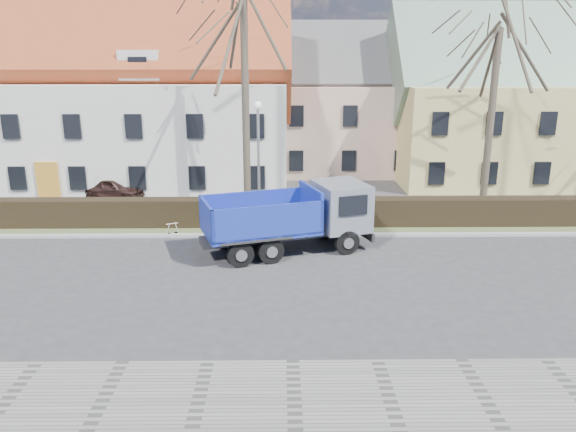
{
  "coord_description": "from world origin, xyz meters",
  "views": [
    {
      "loc": [
        -0.29,
        -19.07,
        7.8
      ],
      "look_at": [
        -0.02,
        2.34,
        1.6
      ],
      "focal_mm": 35.0,
      "sensor_mm": 36.0,
      "label": 1
    }
  ],
  "objects_px": {
    "dump_truck": "(282,219)",
    "streetlight": "(259,162)",
    "parked_car_a": "(113,188)",
    "cart_frame": "(168,229)"
  },
  "relations": [
    {
      "from": "streetlight",
      "to": "parked_car_a",
      "type": "bearing_deg",
      "value": 152.22
    },
    {
      "from": "streetlight",
      "to": "cart_frame",
      "type": "bearing_deg",
      "value": -149.59
    },
    {
      "from": "streetlight",
      "to": "cart_frame",
      "type": "relative_size",
      "value": 7.96
    },
    {
      "from": "dump_truck",
      "to": "parked_car_a",
      "type": "height_order",
      "value": "dump_truck"
    },
    {
      "from": "cart_frame",
      "to": "streetlight",
      "type": "bearing_deg",
      "value": 30.41
    },
    {
      "from": "dump_truck",
      "to": "cart_frame",
      "type": "xyz_separation_m",
      "value": [
        -5.06,
        2.1,
        -1.07
      ]
    },
    {
      "from": "dump_truck",
      "to": "streetlight",
      "type": "xyz_separation_m",
      "value": [
        -1.08,
        4.43,
        1.49
      ]
    },
    {
      "from": "parked_car_a",
      "to": "cart_frame",
      "type": "bearing_deg",
      "value": -132.43
    },
    {
      "from": "dump_truck",
      "to": "parked_car_a",
      "type": "distance_m",
      "value": 12.88
    },
    {
      "from": "dump_truck",
      "to": "streetlight",
      "type": "relative_size",
      "value": 1.22
    }
  ]
}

